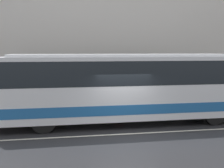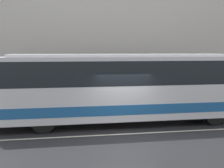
% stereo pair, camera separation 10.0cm
% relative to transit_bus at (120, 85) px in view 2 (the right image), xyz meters
% --- Properties ---
extents(ground_plane, '(60.00, 60.00, 0.00)m').
position_rel_transit_bus_xyz_m(ground_plane, '(-0.11, -1.92, -1.90)').
color(ground_plane, '#262628').
extents(sidewalk, '(60.00, 2.81, 0.13)m').
position_rel_transit_bus_xyz_m(sidewalk, '(-0.11, 3.48, -1.84)').
color(sidewalk, '#A09E99').
rests_on(sidewalk, ground_plane).
extents(building_facade, '(60.00, 0.35, 10.44)m').
position_rel_transit_bus_xyz_m(building_facade, '(-0.11, 5.02, 3.13)').
color(building_facade, silver).
rests_on(building_facade, ground_plane).
extents(lane_stripe, '(54.00, 0.14, 0.01)m').
position_rel_transit_bus_xyz_m(lane_stripe, '(-0.11, -1.92, -1.90)').
color(lane_stripe, beige).
rests_on(lane_stripe, ground_plane).
extents(transit_bus, '(12.01, 2.53, 3.37)m').
position_rel_transit_bus_xyz_m(transit_bus, '(0.00, 0.00, 0.00)').
color(transit_bus, silver).
rests_on(transit_bus, ground_plane).
extents(pedestrian_waiting, '(0.36, 0.36, 1.61)m').
position_rel_transit_bus_xyz_m(pedestrian_waiting, '(0.76, 3.96, -1.03)').
color(pedestrian_waiting, maroon).
rests_on(pedestrian_waiting, sidewalk).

